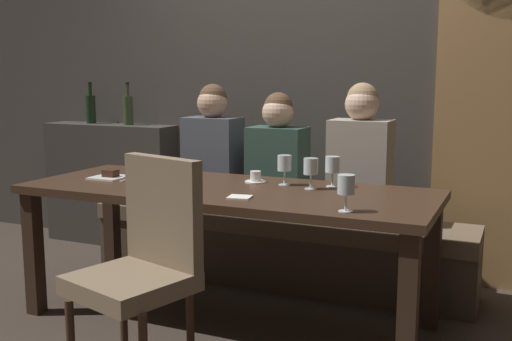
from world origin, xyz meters
TOP-DOWN VIEW (x-y plane):
  - ground at (0.00, 0.00)m, footprint 9.00×9.00m
  - back_wall_tiled at (0.00, 1.22)m, footprint 6.00×0.12m
  - back_counter at (-1.55, 1.04)m, footprint 1.10×0.28m
  - dining_table at (0.00, 0.00)m, footprint 2.20×0.84m
  - banquette_bench at (0.00, 0.70)m, footprint 2.50×0.44m
  - chair_near_side at (-0.03, -0.72)m, footprint 0.55×0.55m
  - diner_redhead at (-0.46, 0.71)m, footprint 0.36×0.24m
  - diner_bearded at (-0.00, 0.72)m, footprint 0.36×0.24m
  - diner_far_end at (0.54, 0.70)m, footprint 0.36×0.24m
  - wine_bottle_dark_red at (-1.74, 1.06)m, footprint 0.08×0.08m
  - wine_bottle_pale_label at (-1.38, 1.05)m, footprint 0.08×0.08m
  - wine_glass_near_left at (0.51, 0.25)m, footprint 0.08×0.08m
  - wine_glass_near_right at (0.74, -0.30)m, footprint 0.08×0.08m
  - wine_glass_center_front at (0.42, 0.14)m, footprint 0.08×0.08m
  - wine_glass_far_left at (0.26, 0.19)m, footprint 0.08×0.08m
  - espresso_cup at (0.08, 0.20)m, footprint 0.12×0.12m
  - dessert_plate at (-0.75, -0.01)m, footprint 0.19×0.19m
  - fork_on_table at (-0.61, -0.00)m, footprint 0.03×0.17m
  - folded_napkin at (0.19, -0.22)m, footprint 0.13×0.12m

SIDE VIEW (x-z plane):
  - ground at x=0.00m, z-range 0.00..0.00m
  - banquette_bench at x=0.00m, z-range 0.00..0.45m
  - back_counter at x=-1.55m, z-range 0.00..0.95m
  - chair_near_side at x=-0.03m, z-range 0.07..1.05m
  - dining_table at x=0.00m, z-range 0.28..1.02m
  - fork_on_table at x=-0.61m, z-range 0.74..0.75m
  - folded_napkin at x=0.19m, z-range 0.74..0.75m
  - dessert_plate at x=-0.75m, z-range 0.73..0.78m
  - espresso_cup at x=0.08m, z-range 0.73..0.80m
  - diner_bearded at x=0.00m, z-range 0.43..1.20m
  - diner_redhead at x=-0.46m, z-range 0.43..1.25m
  - diner_far_end at x=0.54m, z-range 0.43..1.27m
  - wine_glass_near_right at x=0.74m, z-range 0.77..0.93m
  - wine_glass_near_left at x=0.51m, z-range 0.77..0.94m
  - wine_glass_center_front at x=0.42m, z-range 0.77..0.94m
  - wine_glass_far_left at x=0.26m, z-range 0.77..0.94m
  - wine_bottle_dark_red at x=-1.74m, z-range 0.91..1.23m
  - wine_bottle_pale_label at x=-1.38m, z-range 0.91..1.23m
  - back_wall_tiled at x=0.00m, z-range 0.00..3.00m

